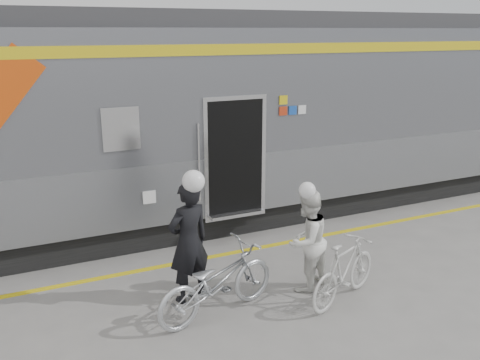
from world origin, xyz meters
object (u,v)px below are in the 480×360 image
man (189,242)px  woman (307,241)px  bicycle_left (217,282)px  bicycle_right (344,271)px

man → woman: 1.75m
man → woman: (1.70, -0.41, -0.12)m
bicycle_left → bicycle_right: bicycle_left is taller
woman → bicycle_right: bearing=96.0°
man → woman: man is taller
bicycle_left → woman: (1.50, 0.14, 0.28)m
woman → man: bearing=-36.1°
man → bicycle_right: 2.26m
man → bicycle_right: (2.00, -0.96, -0.43)m
bicycle_right → woman: bearing=6.0°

